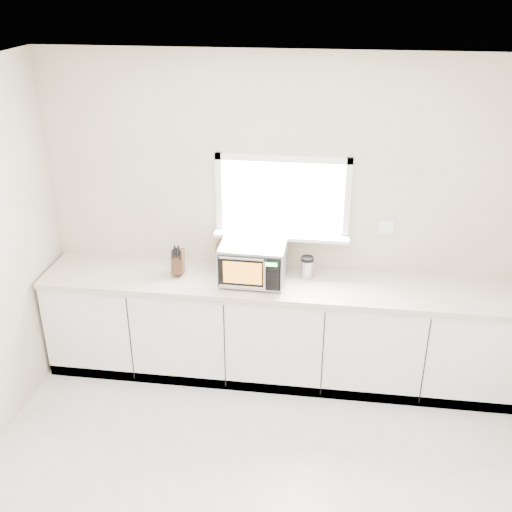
# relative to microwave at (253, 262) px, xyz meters

# --- Properties ---
(back_wall) EXTENTS (4.00, 0.17, 2.70)m
(back_wall) POSITION_rel_microwave_xyz_m (0.20, 0.32, 0.27)
(back_wall) COLOR beige
(back_wall) RESTS_ON ground
(cabinets) EXTENTS (3.92, 0.60, 0.88)m
(cabinets) POSITION_rel_microwave_xyz_m (0.20, 0.03, -0.65)
(cabinets) COLOR white
(cabinets) RESTS_ON ground
(countertop) EXTENTS (3.92, 0.64, 0.04)m
(countertop) POSITION_rel_microwave_xyz_m (0.20, 0.02, -0.19)
(countertop) COLOR beige
(countertop) RESTS_ON cabinets
(microwave) EXTENTS (0.53, 0.44, 0.33)m
(microwave) POSITION_rel_microwave_xyz_m (0.00, 0.00, 0.00)
(microwave) COLOR black
(microwave) RESTS_ON countertop
(knife_block) EXTENTS (0.11, 0.20, 0.28)m
(knife_block) POSITION_rel_microwave_xyz_m (-0.64, 0.04, -0.06)
(knife_block) COLOR #452818
(knife_block) RESTS_ON countertop
(cutting_board) EXTENTS (0.29, 0.07, 0.29)m
(cutting_board) POSITION_rel_microwave_xyz_m (-0.22, 0.27, -0.03)
(cutting_board) COLOR #955839
(cutting_board) RESTS_ON countertop
(coffee_grinder) EXTENTS (0.12, 0.12, 0.19)m
(coffee_grinder) POSITION_rel_microwave_xyz_m (0.43, 0.12, -0.08)
(coffee_grinder) COLOR #B7B9BE
(coffee_grinder) RESTS_ON countertop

